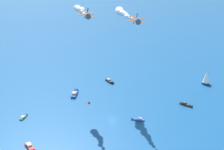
# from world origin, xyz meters

# --- Properties ---
(ground_plane) EXTENTS (2000.00, 2000.00, 0.00)m
(ground_plane) POSITION_xyz_m (0.00, 0.00, 0.00)
(ground_plane) COLOR navy
(sailboat_near_centre) EXTENTS (7.22, 4.69, 8.97)m
(sailboat_near_centre) POSITION_xyz_m (-26.04, -62.21, 4.09)
(sailboat_near_centre) COLOR #23478C
(sailboat_near_centre) RESTS_ON ground_plane
(motorboat_far_port) EXTENTS (6.71, 3.42, 1.89)m
(motorboat_far_port) POSITION_xyz_m (-24.88, -29.11, 0.51)
(motorboat_far_port) COLOR black
(motorboat_far_port) RESTS_ON ground_plane
(motorboat_far_stbd) EXTENTS (7.44, 5.15, 2.15)m
(motorboat_far_stbd) POSITION_xyz_m (15.13, 36.63, 0.58)
(motorboat_far_stbd) COLOR #B21E1E
(motorboat_far_stbd) RESTS_ON ground_plane
(motorboat_trailing) EXTENTS (6.06, 9.63, 2.74)m
(motorboat_trailing) POSITION_xyz_m (30.27, -14.36, 0.74)
(motorboat_trailing) COLOR #23478C
(motorboat_trailing) RESTS_ON ground_plane
(motorboat_ahead) EXTENTS (7.15, 5.53, 2.12)m
(motorboat_ahead) POSITION_xyz_m (23.03, -39.00, 0.57)
(motorboat_ahead) COLOR black
(motorboat_ahead) RESTS_ON ground_plane
(motorboat_outer_ring_a) EXTENTS (2.51, 5.40, 1.52)m
(motorboat_outer_ring_a) POSITION_xyz_m (35.38, 18.21, 0.41)
(motorboat_outer_ring_a) COLOR #33704C
(motorboat_outer_ring_a) RESTS_ON ground_plane
(motorboat_outer_ring_b) EXTENTS (5.83, 2.80, 1.64)m
(motorboat_outer_ring_b) POSITION_xyz_m (-10.29, -3.79, 0.44)
(motorboat_outer_ring_b) COLOR #23478C
(motorboat_outer_ring_b) RESTS_ON ground_plane
(marker_buoy) EXTENTS (1.10, 1.10, 2.10)m
(marker_buoy) POSITION_xyz_m (18.14, -8.97, 0.39)
(marker_buoy) COLOR red
(marker_buoy) RESTS_ON ground_plane
(biplane_lead) EXTENTS (6.58, 6.62, 3.68)m
(biplane_lead) POSITION_xyz_m (-7.27, -6.40, 43.59)
(biplane_lead) COLOR orange
(wingwalker_lead) EXTENTS (0.73, 0.69, 1.79)m
(wingwalker_lead) POSITION_xyz_m (-7.59, -6.68, 45.74)
(wingwalker_lead) COLOR #1E4CB2
(smoke_trail_lead) EXTENTS (18.61, 20.33, 4.30)m
(smoke_trail_lead) POSITION_xyz_m (7.02, -21.68, 43.57)
(smoke_trail_lead) COLOR white
(biplane_wingman) EXTENTS (6.58, 6.62, 3.68)m
(biplane_wingman) POSITION_xyz_m (10.22, 3.16, 45.78)
(biplane_wingman) COLOR orange
(wingwalker_wingman) EXTENTS (0.73, 0.69, 1.79)m
(wingwalker_wingman) POSITION_xyz_m (9.91, 2.88, 47.93)
(wingwalker_wingman) COLOR black
(smoke_trail_wingman) EXTENTS (15.08, 15.39, 3.34)m
(smoke_trail_wingman) POSITION_xyz_m (21.89, -9.06, 45.61)
(smoke_trail_wingman) COLOR white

